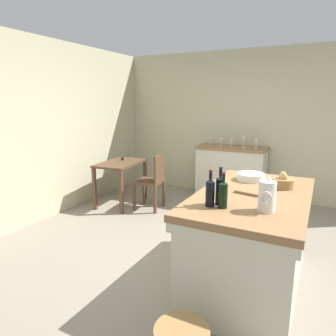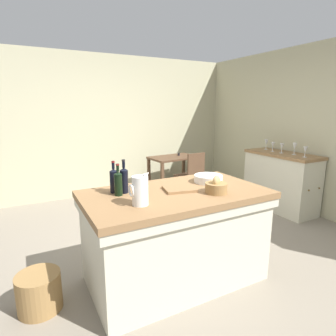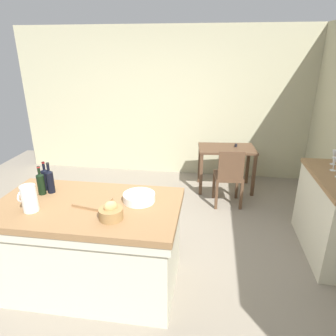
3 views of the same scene
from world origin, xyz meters
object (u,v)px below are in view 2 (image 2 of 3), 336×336
(wooden_chair, at_px, (191,175))
(pitcher, at_px, (140,190))
(wash_bowl, at_px, (208,179))
(wine_glass_right, at_px, (273,145))
(island_table, at_px, (176,233))
(wine_bottle_amber, at_px, (114,180))
(wine_glass_left, at_px, (295,147))
(wine_bottle_green, at_px, (118,183))
(wine_glass_middle, at_px, (282,146))
(wicker_hamper, at_px, (39,292))
(side_cabinet, at_px, (280,181))
(writing_desk, at_px, (174,163))
(bread_basket, at_px, (216,187))
(wine_glass_far_left, at_px, (305,150))
(cutting_board, at_px, (179,189))
(wine_glass_far_right, at_px, (266,143))
(wine_bottle_dark, at_px, (124,180))

(wooden_chair, xyz_separation_m, pitcher, (-1.80, -2.04, 0.54))
(wash_bowl, distance_m, wine_glass_right, 2.22)
(island_table, relative_size, pitcher, 6.09)
(island_table, height_order, wine_bottle_amber, wine_bottle_amber)
(wine_glass_left, bearing_deg, wine_bottle_green, -169.45)
(wine_glass_middle, distance_m, wicker_hamper, 3.84)
(wooden_chair, relative_size, wine_bottle_amber, 3.07)
(side_cabinet, xyz_separation_m, wicker_hamper, (-3.69, -0.73, -0.31))
(writing_desk, bearing_deg, island_table, -118.80)
(bread_basket, relative_size, wine_glass_far_left, 1.26)
(wooden_chair, height_order, bread_basket, bread_basket)
(wash_bowl, xyz_separation_m, wicker_hamper, (-1.67, 0.03, -0.78))
(cutting_board, bearing_deg, wooden_chair, 54.27)
(pitcher, relative_size, wine_glass_far_right, 1.59)
(side_cabinet, bearing_deg, wine_glass_middle, 170.13)
(cutting_board, xyz_separation_m, wine_bottle_amber, (-0.56, 0.22, 0.11))
(wash_bowl, relative_size, wine_bottle_amber, 1.01)
(cutting_board, distance_m, wine_bottle_amber, 0.61)
(side_cabinet, bearing_deg, island_table, -160.27)
(wine_bottle_dark, xyz_separation_m, wine_glass_right, (2.89, 0.90, 0.02))
(island_table, height_order, wicker_hamper, island_table)
(wooden_chair, xyz_separation_m, bread_basket, (-1.07, -2.07, 0.47))
(wine_bottle_dark, bearing_deg, pitcher, -89.33)
(writing_desk, relative_size, wine_bottle_dark, 3.07)
(wine_bottle_dark, bearing_deg, wash_bowl, -3.70)
(wooden_chair, xyz_separation_m, wine_bottle_green, (-1.88, -1.72, 0.53))
(wine_glass_far_right, bearing_deg, wine_bottle_amber, -160.89)
(pitcher, height_order, wicker_hamper, pitcher)
(wooden_chair, xyz_separation_m, wicker_hamper, (-2.59, -1.70, -0.32))
(writing_desk, relative_size, wine_glass_left, 5.13)
(wash_bowl, height_order, wine_bottle_amber, wine_bottle_amber)
(wine_bottle_dark, height_order, wine_glass_left, wine_bottle_dark)
(side_cabinet, height_order, wooden_chair, side_cabinet)
(wicker_hamper, bearing_deg, wine_glass_middle, 11.38)
(wooden_chair, bearing_deg, island_table, -126.46)
(wine_glass_left, bearing_deg, island_table, -164.41)
(bread_basket, xyz_separation_m, wine_glass_middle, (2.14, 1.10, 0.09))
(wine_bottle_dark, distance_m, wine_glass_left, 2.97)
(wash_bowl, relative_size, wine_glass_middle, 1.90)
(wine_glass_far_left, distance_m, wine_glass_left, 0.23)
(wine_glass_middle, distance_m, wine_glass_right, 0.19)
(wine_glass_far_left, distance_m, wine_glass_right, 0.61)
(wine_glass_middle, bearing_deg, writing_desk, 124.95)
(side_cabinet, distance_m, wine_glass_left, 0.62)
(bread_basket, height_order, cutting_board, bread_basket)
(wash_bowl, distance_m, wine_bottle_amber, 0.98)
(cutting_board, xyz_separation_m, wine_glass_right, (2.41, 1.06, 0.13))
(bread_basket, distance_m, wicker_hamper, 1.75)
(wooden_chair, distance_m, wine_glass_left, 1.72)
(pitcher, distance_m, wine_bottle_dark, 0.36)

